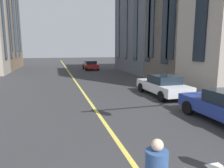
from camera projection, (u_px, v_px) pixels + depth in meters
name	position (u px, v px, depth m)	size (l,w,h in m)	color
lane_centre_line	(75.00, 80.00, 20.28)	(80.00, 0.16, 0.01)	#D8C64C
car_white_mid	(163.00, 85.00, 13.29)	(4.40, 1.95, 1.37)	silver
car_red_oncoming	(90.00, 65.00, 31.00)	(4.40, 1.95, 1.37)	#B21E1E
building_right_near	(179.00, 22.00, 25.08)	(16.84, 11.47, 12.79)	#565B66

